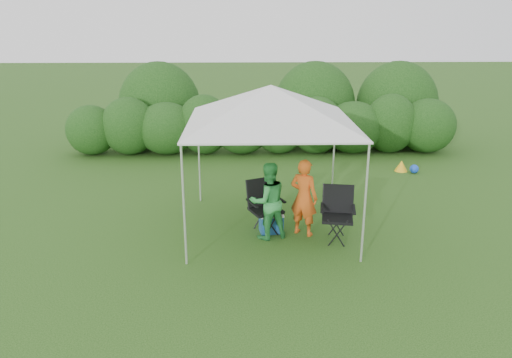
{
  "coord_description": "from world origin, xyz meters",
  "views": [
    {
      "loc": [
        -0.51,
        -8.66,
        4.09
      ],
      "look_at": [
        -0.28,
        0.4,
        1.05
      ],
      "focal_mm": 35.0,
      "sensor_mm": 36.0,
      "label": 1
    }
  ],
  "objects_px": {
    "chair_right": "(338,210)",
    "man": "(304,197)",
    "woman": "(268,201)",
    "cooler": "(271,223)",
    "canopy": "(271,105)",
    "chair_left": "(264,202)"
  },
  "relations": [
    {
      "from": "woman",
      "to": "cooler",
      "type": "xyz_separation_m",
      "value": [
        0.08,
        0.24,
        -0.55
      ]
    },
    {
      "from": "canopy",
      "to": "man",
      "type": "distance_m",
      "value": 1.85
    },
    {
      "from": "chair_right",
      "to": "man",
      "type": "relative_size",
      "value": 0.68
    },
    {
      "from": "chair_left",
      "to": "cooler",
      "type": "xyz_separation_m",
      "value": [
        0.14,
        -0.09,
        -0.39
      ]
    },
    {
      "from": "chair_left",
      "to": "cooler",
      "type": "height_order",
      "value": "chair_left"
    },
    {
      "from": "woman",
      "to": "chair_right",
      "type": "bearing_deg",
      "value": 157.58
    },
    {
      "from": "chair_right",
      "to": "cooler",
      "type": "relative_size",
      "value": 2.06
    },
    {
      "from": "canopy",
      "to": "cooler",
      "type": "height_order",
      "value": "canopy"
    },
    {
      "from": "canopy",
      "to": "chair_right",
      "type": "bearing_deg",
      "value": -24.24
    },
    {
      "from": "canopy",
      "to": "man",
      "type": "height_order",
      "value": "canopy"
    },
    {
      "from": "canopy",
      "to": "chair_left",
      "type": "relative_size",
      "value": 3.02
    },
    {
      "from": "chair_right",
      "to": "cooler",
      "type": "xyz_separation_m",
      "value": [
        -1.22,
        0.33,
        -0.39
      ]
    },
    {
      "from": "man",
      "to": "cooler",
      "type": "relative_size",
      "value": 3.03
    },
    {
      "from": "cooler",
      "to": "chair_right",
      "type": "bearing_deg",
      "value": -23.28
    },
    {
      "from": "man",
      "to": "woman",
      "type": "height_order",
      "value": "man"
    },
    {
      "from": "chair_right",
      "to": "chair_left",
      "type": "relative_size",
      "value": 1.0
    },
    {
      "from": "man",
      "to": "canopy",
      "type": "bearing_deg",
      "value": 3.55
    },
    {
      "from": "cooler",
      "to": "canopy",
      "type": "bearing_deg",
      "value": 85.62
    },
    {
      "from": "chair_left",
      "to": "canopy",
      "type": "bearing_deg",
      "value": 23.81
    },
    {
      "from": "woman",
      "to": "cooler",
      "type": "relative_size",
      "value": 2.99
    },
    {
      "from": "man",
      "to": "woman",
      "type": "relative_size",
      "value": 1.01
    },
    {
      "from": "canopy",
      "to": "chair_left",
      "type": "distance_m",
      "value": 1.89
    }
  ]
}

